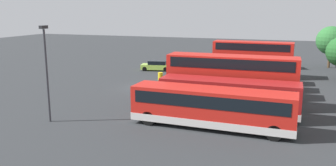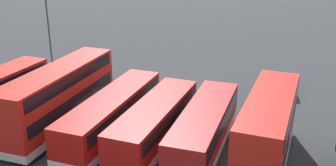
% 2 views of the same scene
% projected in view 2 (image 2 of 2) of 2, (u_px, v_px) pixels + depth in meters
% --- Properties ---
extents(ground_plane, '(140.00, 140.00, 0.00)m').
position_uv_depth(ground_plane, '(161.00, 86.00, 37.74)').
color(ground_plane, '#2D3033').
extents(bus_double_decker_near_end, '(2.83, 10.22, 4.55)m').
position_uv_depth(bus_double_decker_near_end, '(268.00, 130.00, 23.87)').
color(bus_double_decker_near_end, red).
rests_on(bus_double_decker_near_end, ground).
extents(bus_single_deck_second, '(2.88, 10.82, 2.95)m').
position_uv_depth(bus_single_deck_second, '(204.00, 128.00, 25.94)').
color(bus_single_deck_second, '#A51919').
rests_on(bus_single_deck_second, ground).
extents(bus_single_deck_third, '(2.78, 10.58, 2.95)m').
position_uv_depth(bus_single_deck_third, '(155.00, 123.00, 26.67)').
color(bus_single_deck_third, '#B71411').
rests_on(bus_single_deck_third, ground).
extents(bus_single_deck_fourth, '(2.65, 11.81, 2.95)m').
position_uv_depth(bus_single_deck_fourth, '(112.00, 113.00, 28.07)').
color(bus_single_deck_fourth, '#B71411').
rests_on(bus_single_deck_fourth, ground).
extents(bus_double_decker_fifth, '(2.77, 11.79, 4.55)m').
position_uv_depth(bus_double_decker_fifth, '(60.00, 96.00, 28.89)').
color(bus_double_decker_fifth, red).
rests_on(bus_double_decker_fifth, ground).
extents(bus_single_deck_sixth, '(2.63, 11.47, 2.95)m').
position_uv_depth(bus_single_deck_sixth, '(21.00, 102.00, 29.94)').
color(bus_single_deck_sixth, '#A51919').
rests_on(bus_single_deck_sixth, ground).
extents(car_hatchback_silver, '(2.57, 4.50, 1.43)m').
position_uv_depth(car_hatchback_silver, '(284.00, 84.00, 36.33)').
color(car_hatchback_silver, '#A5D14C').
rests_on(car_hatchback_silver, ground).
extents(lamp_post_tall, '(0.70, 0.30, 7.47)m').
position_uv_depth(lamp_post_tall, '(48.00, 26.00, 42.36)').
color(lamp_post_tall, '#38383D').
rests_on(lamp_post_tall, ground).
extents(waste_bin_yellow, '(0.60, 0.60, 0.95)m').
position_uv_depth(waste_bin_yellow, '(208.00, 88.00, 35.79)').
color(waste_bin_yellow, yellow).
rests_on(waste_bin_yellow, ground).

